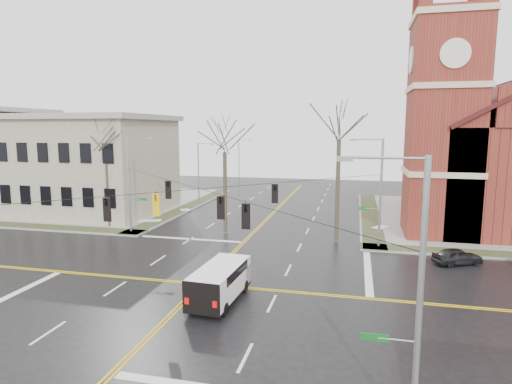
% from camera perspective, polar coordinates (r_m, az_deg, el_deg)
% --- Properties ---
extents(ground, '(120.00, 120.00, 0.00)m').
position_cam_1_polar(ground, '(28.39, -7.24, -12.08)').
color(ground, black).
rests_on(ground, ground).
extents(sidewalks, '(80.00, 80.00, 0.17)m').
position_cam_1_polar(sidewalks, '(28.36, -7.25, -11.93)').
color(sidewalks, gray).
rests_on(sidewalks, ground).
extents(road_markings, '(100.00, 100.00, 0.01)m').
position_cam_1_polar(road_markings, '(28.39, -7.24, -12.07)').
color(road_markings, gold).
rests_on(road_markings, ground).
extents(church, '(24.28, 27.48, 27.50)m').
position_cam_1_polar(church, '(51.98, 30.54, 5.64)').
color(church, maroon).
rests_on(church, ground).
extents(civic_building_a, '(18.00, 14.00, 11.00)m').
position_cam_1_polar(civic_building_a, '(54.97, -21.75, 3.23)').
color(civic_building_a, gray).
rests_on(civic_building_a, ground).
extents(signal_pole_ne, '(2.75, 0.22, 9.00)m').
position_cam_1_polar(signal_pole_ne, '(36.75, 16.04, 0.34)').
color(signal_pole_ne, gray).
rests_on(signal_pole_ne, ground).
extents(signal_pole_nw, '(2.75, 0.22, 9.00)m').
position_cam_1_polar(signal_pole_nw, '(42.17, -16.37, 1.33)').
color(signal_pole_nw, gray).
rests_on(signal_pole_nw, ground).
extents(signal_pole_se, '(2.75, 0.22, 9.00)m').
position_cam_1_polar(signal_pole_se, '(14.38, 20.35, -12.31)').
color(signal_pole_se, gray).
rests_on(signal_pole_se, ground).
extents(span_wires, '(23.02, 23.02, 0.03)m').
position_cam_1_polar(span_wires, '(26.86, -7.49, 0.41)').
color(span_wires, black).
rests_on(span_wires, ground).
extents(traffic_signals, '(8.21, 8.26, 1.30)m').
position_cam_1_polar(traffic_signals, '(26.36, -7.97, -1.40)').
color(traffic_signals, black).
rests_on(traffic_signals, ground).
extents(streetlight_north_a, '(2.30, 0.20, 8.00)m').
position_cam_1_polar(streetlight_north_a, '(56.82, -7.55, 2.86)').
color(streetlight_north_a, gray).
rests_on(streetlight_north_a, ground).
extents(streetlight_north_b, '(2.30, 0.20, 8.00)m').
position_cam_1_polar(streetlight_north_b, '(75.78, -2.18, 4.30)').
color(streetlight_north_b, gray).
rests_on(streetlight_north_b, ground).
extents(cargo_van, '(2.42, 5.56, 2.07)m').
position_cam_1_polar(cargo_van, '(25.45, -4.66, -11.56)').
color(cargo_van, white).
rests_on(cargo_van, ground).
extents(parked_car_a, '(3.88, 2.74, 1.23)m').
position_cam_1_polar(parked_car_a, '(35.11, 25.26, -7.76)').
color(parked_car_a, black).
rests_on(parked_car_a, ground).
extents(tree_nw_far, '(4.00, 4.00, 11.54)m').
position_cam_1_polar(tree_nw_far, '(45.05, -19.39, 5.97)').
color(tree_nw_far, '#352D22').
rests_on(tree_nw_far, ground).
extents(tree_nw_near, '(4.00, 4.00, 11.39)m').
position_cam_1_polar(tree_nw_near, '(40.22, -4.20, 6.02)').
color(tree_nw_near, '#352D22').
rests_on(tree_nw_near, ground).
extents(tree_ne, '(4.00, 4.00, 13.32)m').
position_cam_1_polar(tree_ne, '(37.73, 11.04, 7.82)').
color(tree_ne, '#352D22').
rests_on(tree_ne, ground).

